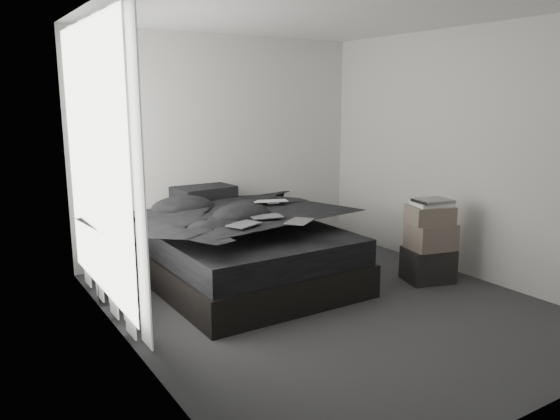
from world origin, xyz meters
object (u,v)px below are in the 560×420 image
laptop (271,195)px  box_lower (428,265)px  bed (239,266)px  side_stand (116,256)px

laptop → box_lower: 1.79m
bed → laptop: size_ratio=6.24×
side_stand → box_lower: 3.15m
laptop → side_stand: 1.71m
bed → box_lower: bearing=-33.2°
bed → laptop: laptop is taller
laptop → box_lower: bearing=-25.1°
box_lower → side_stand: bearing=155.2°
bed → laptop: bearing=7.5°
side_stand → box_lower: size_ratio=1.65×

